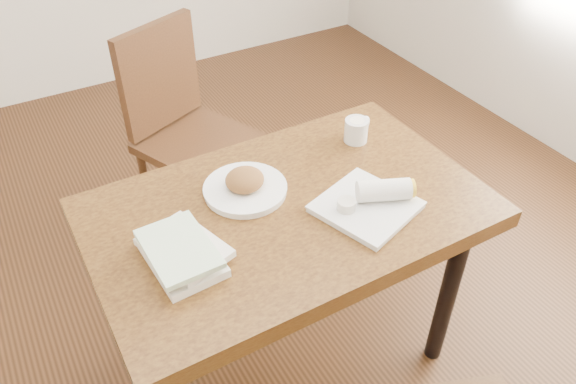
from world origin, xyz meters
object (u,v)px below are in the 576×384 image
plate_scone (245,186)px  coffee_mug (357,129)px  chair_far (183,122)px  book_stack (182,252)px  table (288,228)px  plate_burrito (372,201)px

plate_scone → coffee_mug: 0.46m
chair_far → book_stack: (-0.36, -0.97, 0.23)m
table → plate_scone: plate_scone is taller
plate_scone → plate_burrito: 0.38m
chair_far → coffee_mug: bearing=-62.7°
plate_burrito → chair_far: bearing=101.1°
chair_far → book_stack: 1.05m
plate_scone → table: bearing=-54.6°
table → plate_burrito: bearing=-32.8°
table → coffee_mug: 0.44m
table → book_stack: book_stack is taller
coffee_mug → plate_scone: bearing=-171.7°
table → chair_far: size_ratio=1.22×
chair_far → coffee_mug: (0.37, -0.72, 0.24)m
coffee_mug → plate_burrito: 0.36m
coffee_mug → book_stack: size_ratio=0.44×
chair_far → plate_burrito: chair_far is taller
book_stack → table: bearing=9.3°
table → coffee_mug: (0.38, 0.18, 0.13)m
chair_far → plate_scone: 0.83m
plate_burrito → table: bearing=147.2°
table → plate_scone: (-0.08, 0.12, 0.12)m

